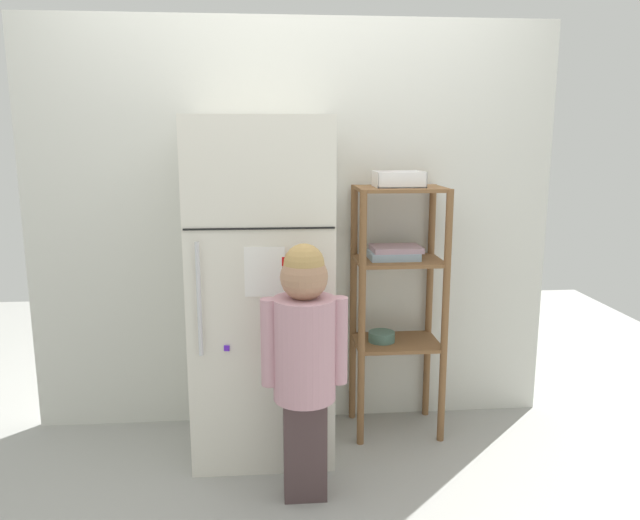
% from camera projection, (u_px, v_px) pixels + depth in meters
% --- Properties ---
extents(ground_plane, '(6.00, 6.00, 0.00)m').
position_uv_depth(ground_plane, '(298.00, 445.00, 3.12)').
color(ground_plane, '#999993').
extents(kitchen_wall_back, '(2.76, 0.03, 2.13)m').
position_uv_depth(kitchen_wall_back, '(294.00, 228.00, 3.24)').
color(kitchen_wall_back, silver).
rests_on(kitchen_wall_back, ground).
extents(refrigerator, '(0.66, 0.61, 1.63)m').
position_uv_depth(refrigerator, '(262.00, 289.00, 2.96)').
color(refrigerator, silver).
rests_on(refrigerator, ground).
extents(child_standing, '(0.36, 0.27, 1.12)m').
position_uv_depth(child_standing, '(304.00, 348.00, 2.54)').
color(child_standing, '#483637').
rests_on(child_standing, ground).
extents(pantry_shelf_unit, '(0.45, 0.34, 1.29)m').
position_uv_depth(pantry_shelf_unit, '(396.00, 284.00, 3.14)').
color(pantry_shelf_unit, brown).
rests_on(pantry_shelf_unit, ground).
extents(fruit_bin, '(0.24, 0.19, 0.08)m').
position_uv_depth(fruit_bin, '(397.00, 181.00, 3.03)').
color(fruit_bin, white).
rests_on(fruit_bin, pantry_shelf_unit).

